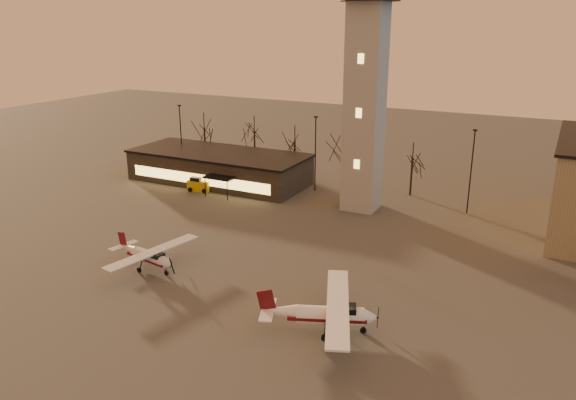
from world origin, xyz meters
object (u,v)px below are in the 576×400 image
(control_tower, at_px, (366,73))
(terminal, at_px, (219,167))
(cessna_rear, at_px, (151,260))
(service_cart, at_px, (199,185))
(cessna_front, at_px, (332,318))

(control_tower, xyz_separation_m, terminal, (-21.99, 1.98, -14.17))
(control_tower, bearing_deg, cessna_rear, -113.61)
(cessna_rear, xyz_separation_m, service_cart, (-10.73, 22.61, -0.21))
(terminal, height_order, cessna_front, terminal)
(control_tower, distance_m, terminal, 26.24)
(control_tower, relative_size, cessna_rear, 3.20)
(cessna_front, bearing_deg, control_tower, 83.80)
(terminal, bearing_deg, service_cart, -89.22)
(cessna_front, bearing_deg, service_cart, 118.01)
(control_tower, relative_size, service_cart, 9.85)
(control_tower, height_order, service_cart, control_tower)
(service_cart, bearing_deg, terminal, 81.45)
(terminal, distance_m, cessna_rear, 29.66)
(cessna_front, relative_size, service_cart, 3.50)
(cessna_rear, bearing_deg, terminal, 122.04)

